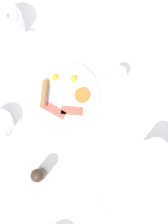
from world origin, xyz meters
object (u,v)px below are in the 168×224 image
teacup_with_saucer_right (2,122)px  napkin_folded (160,73)px  breakfast_plate (63,94)px  fork_by_plate (112,163)px  water_glass_short (152,150)px  teapot_far (9,23)px  creamer_jug (118,75)px  knife_by_plate (113,221)px  spoon_for_tea (73,29)px  salt_grinder (38,175)px

teacup_with_saucer_right → napkin_folded: 0.63m
breakfast_plate → fork_by_plate: size_ratio=1.81×
water_glass_short → fork_by_plate: (0.15, 0.01, -0.06)m
teapot_far → creamer_jug: bearing=7.4°
breakfast_plate → teapot_far: (0.14, -0.31, 0.04)m
teacup_with_saucer_right → creamer_jug: bearing=-171.2°
knife_by_plate → spoon_for_tea: size_ratio=1.43×
creamer_jug → fork_by_plate: size_ratio=0.51×
salt_grinder → spoon_for_tea: (-0.25, -0.52, -0.05)m
salt_grinder → knife_by_plate: size_ratio=0.53×
breakfast_plate → napkin_folded: breakfast_plate is taller
breakfast_plate → teacup_with_saucer_right: 0.25m
breakfast_plate → knife_by_plate: breakfast_plate is taller
napkin_folded → spoon_for_tea: napkin_folded is taller
water_glass_short → salt_grinder: water_glass_short is taller
fork_by_plate → spoon_for_tea: same height
knife_by_plate → breakfast_plate: bearing=-82.0°
teacup_with_saucer_right → salt_grinder: (-0.09, 0.22, 0.03)m
teapot_far → knife_by_plate: teapot_far is taller
creamer_jug → fork_by_plate: 0.33m
salt_grinder → knife_by_plate: salt_grinder is taller
teapot_far → napkin_folded: size_ratio=0.85×
spoon_for_tea → breakfast_plate: bearing=68.1°
teapot_far → napkin_folded: (-0.52, 0.32, -0.04)m
teapot_far → teacup_with_saucer_right: bearing=-60.2°
breakfast_plate → napkin_folded: size_ratio=1.52×
breakfast_plate → teapot_far: teapot_far is taller
teacup_with_saucer_right → knife_by_plate: teacup_with_saucer_right is taller
knife_by_plate → salt_grinder: bearing=-45.7°
fork_by_plate → spoon_for_tea: bearing=-88.0°
water_glass_short → fork_by_plate: 0.16m
teapot_far → breakfast_plate: bearing=-19.8°
salt_grinder → fork_by_plate: bearing=175.0°
teacup_with_saucer_right → creamer_jug: 0.47m
teacup_with_saucer_right → fork_by_plate: bearing=146.1°
water_glass_short → creamer_jug: (0.04, -0.30, -0.03)m
water_glass_short → salt_grinder: size_ratio=1.09×
teacup_with_saucer_right → creamer_jug: teacup_with_saucer_right is taller
breakfast_plate → fork_by_plate: (-0.12, 0.30, -0.01)m
teapot_far → fork_by_plate: (-0.26, 0.61, -0.04)m
napkin_folded → knife_by_plate: size_ratio=0.87×
water_glass_short → fork_by_plate: bearing=5.3°
spoon_for_tea → teacup_with_saucer_right: bearing=41.0°
teacup_with_saucer_right → fork_by_plate: 0.44m
water_glass_short → teapot_far: bearing=-55.8°
teacup_with_saucer_right → knife_by_plate: (-0.32, 0.45, -0.03)m
creamer_jug → knife_by_plate: creamer_jug is taller
water_glass_short → knife_by_plate: 0.30m
water_glass_short → knife_by_plate: bearing=47.9°
knife_by_plate → spoon_for_tea: 0.75m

